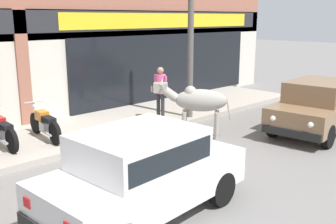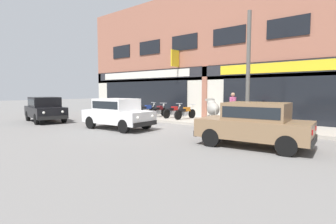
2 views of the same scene
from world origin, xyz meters
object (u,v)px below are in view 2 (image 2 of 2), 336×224
(motorcycle_0, at_px, (146,110))
(motorcycle_2, at_px, (173,111))
(car_1, at_px, (45,108))
(motorcycle_1, at_px, (159,111))
(utility_pole, at_px, (248,70))
(pedestrian, at_px, (233,105))
(cow, at_px, (213,109))
(car_2, at_px, (254,122))
(motorcycle_3, at_px, (185,113))
(car_0, at_px, (117,112))

(motorcycle_0, xyz_separation_m, motorcycle_2, (2.34, 0.05, 0.00))
(car_1, height_order, motorcycle_1, car_1)
(motorcycle_2, distance_m, utility_pole, 5.93)
(pedestrian, bearing_deg, motorcycle_1, 173.14)
(motorcycle_0, relative_size, utility_pole, 0.34)
(cow, bearing_deg, car_2, -36.32)
(motorcycle_2, height_order, utility_pole, utility_pole)
(pedestrian, bearing_deg, utility_pole, -21.40)
(car_1, xyz_separation_m, motorcycle_3, (6.24, 5.54, -0.28))
(cow, distance_m, motorcycle_1, 5.89)
(motorcycle_2, height_order, motorcycle_3, same)
(car_0, distance_m, utility_pole, 6.43)
(motorcycle_3, xyz_separation_m, pedestrian, (3.41, -0.66, 0.60))
(motorcycle_0, bearing_deg, car_0, -59.62)
(car_1, relative_size, motorcycle_2, 2.10)
(cow, bearing_deg, pedestrian, 84.13)
(cow, height_order, motorcycle_2, cow)
(motorcycle_2, bearing_deg, motorcycle_0, -178.86)
(cow, xyz_separation_m, pedestrian, (0.17, 1.62, 0.12))
(motorcycle_1, relative_size, motorcycle_2, 0.99)
(car_2, height_order, motorcycle_0, car_2)
(motorcycle_3, height_order, pedestrian, pedestrian)
(motorcycle_1, height_order, motorcycle_2, same)
(car_2, relative_size, pedestrian, 2.33)
(motorcycle_0, bearing_deg, motorcycle_2, 1.14)
(motorcycle_3, relative_size, utility_pole, 0.34)
(car_0, height_order, motorcycle_2, car_0)
(motorcycle_0, bearing_deg, utility_pole, -8.11)
(car_2, height_order, motorcycle_3, car_2)
(cow, height_order, car_1, cow)
(motorcycle_1, bearing_deg, cow, -22.97)
(car_2, height_order, motorcycle_1, car_2)
(motorcycle_0, distance_m, motorcycle_3, 3.38)
(car_1, bearing_deg, motorcycle_3, 41.63)
(motorcycle_2, bearing_deg, car_2, -32.19)
(car_1, bearing_deg, car_2, 5.73)
(cow, xyz_separation_m, motorcycle_0, (-6.63, 2.36, -0.47))
(utility_pole, bearing_deg, motorcycle_3, 166.79)
(cow, distance_m, pedestrian, 1.63)
(car_0, xyz_separation_m, motorcycle_2, (-0.42, 4.74, -0.28))
(cow, xyz_separation_m, motorcycle_1, (-5.41, 2.29, -0.47))
(car_2, distance_m, motorcycle_3, 7.40)
(car_1, xyz_separation_m, motorcycle_1, (4.07, 5.55, -0.28))
(car_0, bearing_deg, motorcycle_2, 95.01)
(car_2, relative_size, motorcycle_3, 2.06)
(car_0, relative_size, motorcycle_1, 2.07)
(cow, height_order, motorcycle_0, cow)
(motorcycle_0, xyz_separation_m, motorcycle_1, (1.22, -0.07, 0.00))
(car_2, xyz_separation_m, motorcycle_0, (-9.40, 4.40, -0.28))
(car_2, height_order, utility_pole, utility_pole)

